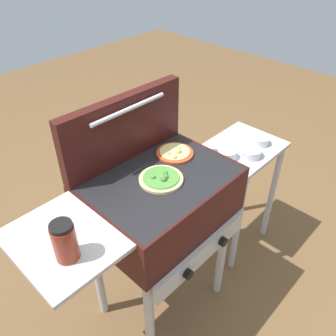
# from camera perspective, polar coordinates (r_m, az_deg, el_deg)

# --- Properties ---
(ground_plane) EXTENTS (8.00, 8.00, 0.00)m
(ground_plane) POSITION_cam_1_polar(r_m,az_deg,el_deg) (2.15, -0.98, -20.69)
(ground_plane) COLOR brown
(grill) EXTENTS (0.96, 0.53, 0.90)m
(grill) POSITION_cam_1_polar(r_m,az_deg,el_deg) (1.56, -1.52, -5.93)
(grill) COLOR #38110F
(grill) RESTS_ON ground_plane
(grill_lid_open) EXTENTS (0.63, 0.09, 0.30)m
(grill_lid_open) POSITION_cam_1_polar(r_m,az_deg,el_deg) (1.52, -7.20, 6.49)
(grill_lid_open) COLOR #38110F
(grill_lid_open) RESTS_ON grill
(pizza_veggie) EXTENTS (0.19, 0.19, 0.03)m
(pizza_veggie) POSITION_cam_1_polar(r_m,az_deg,el_deg) (1.45, -1.13, -1.75)
(pizza_veggie) COLOR #E0C17F
(pizza_veggie) RESTS_ON grill
(pizza_cheese) EXTENTS (0.17, 0.17, 0.04)m
(pizza_cheese) POSITION_cam_1_polar(r_m,az_deg,el_deg) (1.60, 1.16, 2.49)
(pizza_cheese) COLOR #C64723
(pizza_cheese) RESTS_ON grill
(sauce_jar) EXTENTS (0.08, 0.08, 0.15)m
(sauce_jar) POSITION_cam_1_polar(r_m,az_deg,el_deg) (1.16, -16.59, -11.46)
(sauce_jar) COLOR maroon
(sauce_jar) RESTS_ON grill
(prep_table) EXTENTS (0.44, 0.36, 0.74)m
(prep_table) POSITION_cam_1_polar(r_m,az_deg,el_deg) (2.12, 11.45, -1.26)
(prep_table) COLOR #B2B2B7
(prep_table) RESTS_ON ground_plane
(topping_bowl_near) EXTENTS (0.10, 0.10, 0.04)m
(topping_bowl_near) POSITION_cam_1_polar(r_m,az_deg,el_deg) (2.03, 14.85, 4.35)
(topping_bowl_near) COLOR silver
(topping_bowl_near) RESTS_ON prep_table
(topping_bowl_far) EXTENTS (0.10, 0.10, 0.04)m
(topping_bowl_far) POSITION_cam_1_polar(r_m,az_deg,el_deg) (1.87, 9.79, 2.20)
(topping_bowl_far) COLOR silver
(topping_bowl_far) RESTS_ON prep_table
(topping_bowl_middle) EXTENTS (0.11, 0.11, 0.04)m
(topping_bowl_middle) POSITION_cam_1_polar(r_m,az_deg,el_deg) (1.91, 13.38, 2.44)
(topping_bowl_middle) COLOR silver
(topping_bowl_middle) RESTS_ON prep_table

